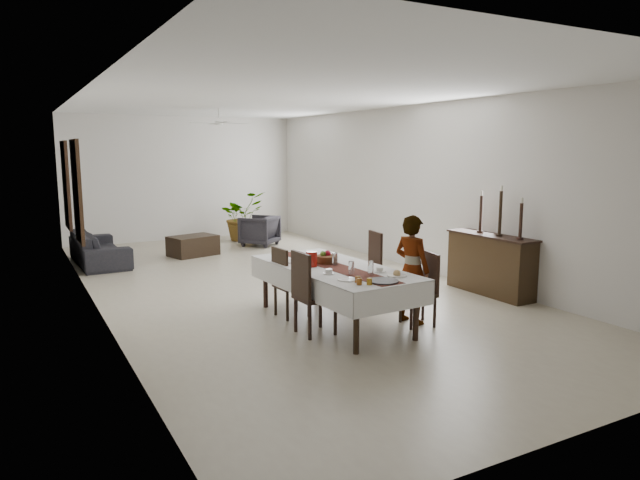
{
  "coord_description": "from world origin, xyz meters",
  "views": [
    {
      "loc": [
        -4.03,
        -8.84,
        2.34
      ],
      "look_at": [
        -0.14,
        -1.72,
        1.05
      ],
      "focal_mm": 32.0,
      "sensor_mm": 36.0,
      "label": 1
    }
  ],
  "objects_px": {
    "red_pitcher": "(312,259)",
    "sofa": "(99,248)",
    "sideboard_body": "(490,265)",
    "dining_table_top": "(334,269)",
    "woman": "(412,269)"
  },
  "relations": [
    {
      "from": "sofa",
      "to": "dining_table_top",
      "type": "bearing_deg",
      "value": -161.08
    },
    {
      "from": "woman",
      "to": "sofa",
      "type": "distance_m",
      "value": 7.12
    },
    {
      "from": "sideboard_body",
      "to": "dining_table_top",
      "type": "bearing_deg",
      "value": -177.49
    },
    {
      "from": "dining_table_top",
      "to": "sofa",
      "type": "distance_m",
      "value": 6.28
    },
    {
      "from": "dining_table_top",
      "to": "sideboard_body",
      "type": "relative_size",
      "value": 1.56
    },
    {
      "from": "dining_table_top",
      "to": "red_pitcher",
      "type": "height_order",
      "value": "red_pitcher"
    },
    {
      "from": "woman",
      "to": "sofa",
      "type": "height_order",
      "value": "woman"
    },
    {
      "from": "sideboard_body",
      "to": "sofa",
      "type": "height_order",
      "value": "sideboard_body"
    },
    {
      "from": "woman",
      "to": "sideboard_body",
      "type": "xyz_separation_m",
      "value": [
        2.11,
        0.65,
        -0.27
      ]
    },
    {
      "from": "red_pitcher",
      "to": "sofa",
      "type": "height_order",
      "value": "red_pitcher"
    },
    {
      "from": "red_pitcher",
      "to": "woman",
      "type": "xyz_separation_m",
      "value": [
        1.19,
        -0.65,
        -0.14
      ]
    },
    {
      "from": "red_pitcher",
      "to": "sofa",
      "type": "bearing_deg",
      "value": 108.86
    },
    {
      "from": "red_pitcher",
      "to": "sideboard_body",
      "type": "bearing_deg",
      "value": -0.11
    },
    {
      "from": "woman",
      "to": "red_pitcher",
      "type": "bearing_deg",
      "value": 45.83
    },
    {
      "from": "woman",
      "to": "sideboard_body",
      "type": "height_order",
      "value": "woman"
    }
  ]
}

